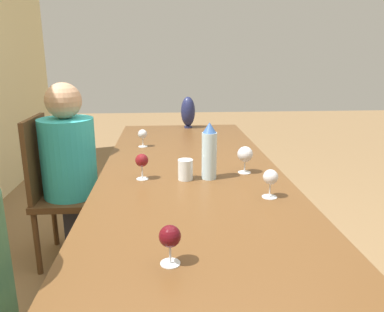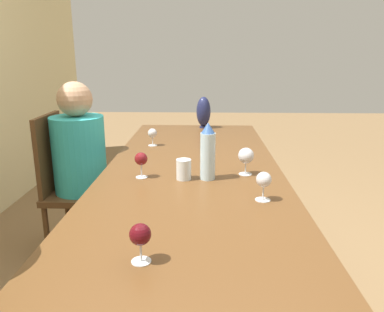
# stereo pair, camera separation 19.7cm
# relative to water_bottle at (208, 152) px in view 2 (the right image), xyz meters

# --- Properties ---
(ground_plane) EXTENTS (14.00, 14.00, 0.00)m
(ground_plane) POSITION_rel_water_bottle_xyz_m (-0.08, 0.08, -0.88)
(ground_plane) COLOR olive
(dining_table) EXTENTS (3.10, 0.98, 0.73)m
(dining_table) POSITION_rel_water_bottle_xyz_m (-0.08, 0.08, -0.20)
(dining_table) COLOR brown
(dining_table) RESTS_ON ground_plane
(water_bottle) EXTENTS (0.08, 0.08, 0.29)m
(water_bottle) POSITION_rel_water_bottle_xyz_m (0.00, 0.00, 0.00)
(water_bottle) COLOR silver
(water_bottle) RESTS_ON dining_table
(water_tumbler) EXTENTS (0.08, 0.08, 0.10)m
(water_tumbler) POSITION_rel_water_bottle_xyz_m (-0.01, 0.12, -0.09)
(water_tumbler) COLOR silver
(water_tumbler) RESTS_ON dining_table
(vase) EXTENTS (0.12, 0.12, 0.27)m
(vase) POSITION_rel_water_bottle_xyz_m (1.35, 0.03, -0.00)
(vase) COLOR #1E234C
(vase) RESTS_ON dining_table
(wine_glass_0) EXTENTS (0.06, 0.06, 0.12)m
(wine_glass_0) POSITION_rel_water_bottle_xyz_m (0.70, 0.38, -0.06)
(wine_glass_0) COLOR silver
(wine_glass_0) RESTS_ON dining_table
(wine_glass_1) EXTENTS (0.07, 0.07, 0.13)m
(wine_glass_1) POSITION_rel_water_bottle_xyz_m (-0.80, 0.21, -0.05)
(wine_glass_1) COLOR silver
(wine_glass_1) RESTS_ON dining_table
(wine_glass_2) EXTENTS (0.07, 0.07, 0.13)m
(wine_glass_2) POSITION_rel_water_bottle_xyz_m (0.01, 0.34, -0.05)
(wine_glass_2) COLOR silver
(wine_glass_2) RESTS_ON dining_table
(wine_glass_3) EXTENTS (0.07, 0.07, 0.13)m
(wine_glass_3) POSITION_rel_water_bottle_xyz_m (-0.28, -0.24, -0.05)
(wine_glass_3) COLOR silver
(wine_glass_3) RESTS_ON dining_table
(wine_glass_4) EXTENTS (0.08, 0.08, 0.15)m
(wine_glass_4) POSITION_rel_water_bottle_xyz_m (0.08, -0.20, -0.04)
(wine_glass_4) COLOR silver
(wine_glass_4) RESTS_ON dining_table
(chair_far) EXTENTS (0.44, 0.44, 0.97)m
(chair_far) POSITION_rel_water_bottle_xyz_m (0.53, 0.92, -0.36)
(chair_far) COLOR brown
(chair_far) RESTS_ON ground_plane
(person_far) EXTENTS (0.34, 0.34, 1.19)m
(person_far) POSITION_rel_water_bottle_xyz_m (0.53, 0.83, -0.24)
(person_far) COLOR #2D2D38
(person_far) RESTS_ON ground_plane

